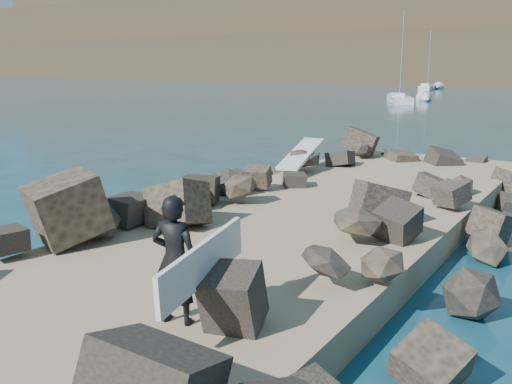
# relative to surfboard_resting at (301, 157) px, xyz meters

# --- Properties ---
(ground) EXTENTS (800.00, 800.00, 0.00)m
(ground) POSITION_rel_surfboard_resting_xyz_m (2.54, -5.53, -1.04)
(ground) COLOR #0F384C
(ground) RESTS_ON ground
(jetty) EXTENTS (6.00, 26.00, 0.60)m
(jetty) POSITION_rel_surfboard_resting_xyz_m (2.54, -7.53, -0.74)
(jetty) COLOR #8C7759
(jetty) RESTS_ON ground
(riprap_left) EXTENTS (2.60, 22.00, 1.00)m
(riprap_left) POSITION_rel_surfboard_resting_xyz_m (-0.36, -7.03, -0.54)
(riprap_left) COLOR black
(riprap_left) RESTS_ON ground
(riprap_right) EXTENTS (2.60, 22.00, 1.00)m
(riprap_right) POSITION_rel_surfboard_resting_xyz_m (5.44, -7.03, -0.54)
(riprap_right) COLOR black
(riprap_right) RESTS_ON ground
(surfboard_resting) EXTENTS (1.10, 2.75, 0.09)m
(surfboard_resting) POSITION_rel_surfboard_resting_xyz_m (0.00, 0.00, 0.00)
(surfboard_resting) COLOR silver
(surfboard_resting) RESTS_ON riprap_left
(surfer_with_board) EXTENTS (1.00, 2.08, 1.69)m
(surfer_with_board) POSITION_rel_surfboard_resting_xyz_m (3.72, -10.15, 0.41)
(surfer_with_board) COLOR black
(surfer_with_board) RESTS_ON jetty
(sailboat_e) EXTENTS (2.62, 7.42, 8.75)m
(sailboat_e) POSITION_rel_surfboard_resting_xyz_m (-16.92, 71.05, -0.70)
(sailboat_e) COLOR silver
(sailboat_e) RESTS_ON ground
(sailboat_a) EXTENTS (4.90, 7.56, 9.12)m
(sailboat_a) POSITION_rel_surfboard_resting_xyz_m (-11.13, 41.66, -0.70)
(sailboat_a) COLOR silver
(sailboat_a) RESTS_ON ground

